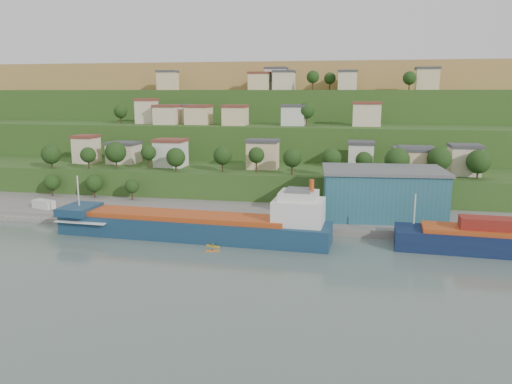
% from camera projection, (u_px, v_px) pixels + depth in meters
% --- Properties ---
extents(ground, '(500.00, 500.00, 0.00)m').
position_uv_depth(ground, '(209.00, 249.00, 110.90)').
color(ground, '#4B5B53').
rests_on(ground, ground).
extents(quay, '(220.00, 26.00, 4.00)m').
position_uv_depth(quay, '(310.00, 221.00, 134.18)').
color(quay, slate).
rests_on(quay, ground).
extents(pebble_beach, '(40.00, 18.00, 2.40)m').
position_uv_depth(pebble_beach, '(45.00, 214.00, 142.22)').
color(pebble_beach, slate).
rests_on(pebble_beach, ground).
extents(hillside, '(360.00, 211.10, 96.00)m').
position_uv_depth(hillside, '(295.00, 155.00, 273.33)').
color(hillside, '#284719').
rests_on(hillside, ground).
extents(cargo_ship_near, '(66.18, 13.37, 16.90)m').
position_uv_depth(cargo_ship_near, '(201.00, 227.00, 118.39)').
color(cargo_ship_near, '#142F4D').
rests_on(cargo_ship_near, ground).
extents(warehouse, '(32.39, 21.37, 12.80)m').
position_uv_depth(warehouse, '(382.00, 193.00, 130.06)').
color(warehouse, '#215B64').
rests_on(warehouse, quay).
extents(caravan, '(7.17, 4.69, 3.10)m').
position_uv_depth(caravan, '(44.00, 206.00, 140.54)').
color(caravan, silver).
rests_on(caravan, pebble_beach).
extents(dinghy, '(4.71, 3.13, 0.88)m').
position_uv_depth(dinghy, '(73.00, 213.00, 136.42)').
color(dinghy, silver).
rests_on(dinghy, pebble_beach).
extents(kayak_orange, '(3.04, 1.48, 0.76)m').
position_uv_depth(kayak_orange, '(213.00, 250.00, 109.07)').
color(kayak_orange, orange).
rests_on(kayak_orange, ground).
extents(kayak_yellow, '(3.28, 1.46, 0.81)m').
position_uv_depth(kayak_yellow, '(213.00, 246.00, 112.28)').
color(kayak_yellow, gold).
rests_on(kayak_yellow, ground).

